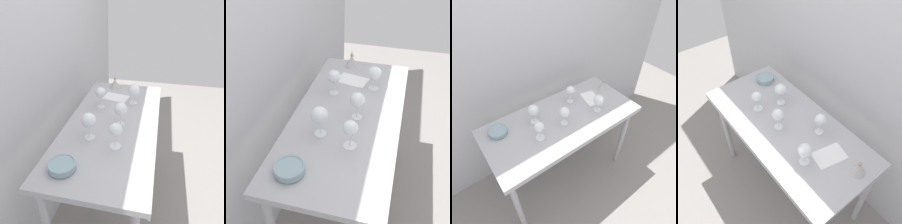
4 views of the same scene
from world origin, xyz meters
TOP-DOWN VIEW (x-y plane):
  - ground_plane at (0.00, 0.00)m, footprint 6.00×6.00m
  - back_wall at (0.00, 0.49)m, footprint 3.80×0.04m
  - steel_counter at (0.00, -0.01)m, footprint 1.40×0.65m
  - wine_glass_far_right at (0.20, 0.14)m, footprint 0.09×0.09m
  - wine_glass_near_left at (-0.27, -0.08)m, footprint 0.08×0.08m
  - wine_glass_near_right at (0.33, -0.11)m, footprint 0.09×0.09m
  - wine_glass_near_center at (-0.02, -0.07)m, footprint 0.09×0.09m
  - wine_glass_far_left at (-0.22, 0.10)m, footprint 0.10×0.10m
  - tasting_sheet_upper at (0.40, 0.05)m, footprint 0.18×0.24m
  - tasting_bowl at (-0.53, 0.16)m, footprint 0.15×0.15m
  - decanter_funnel at (0.60, 0.10)m, footprint 0.10×0.10m

SIDE VIEW (x-z plane):
  - ground_plane at x=0.00m, z-range 0.00..0.00m
  - steel_counter at x=0.00m, z-range 0.34..1.24m
  - tasting_sheet_upper at x=0.40m, z-range 0.90..0.90m
  - tasting_bowl at x=-0.53m, z-range 0.90..0.95m
  - decanter_funnel at x=0.60m, z-range 0.88..1.01m
  - wine_glass_near_right at x=0.33m, z-range 0.93..1.10m
  - wine_glass_near_left at x=-0.27m, z-range 0.94..1.11m
  - wine_glass_near_center at x=-0.02m, z-range 0.94..1.11m
  - wine_glass_far_right at x=0.20m, z-range 0.94..1.11m
  - wine_glass_far_left at x=-0.22m, z-range 0.94..1.12m
  - back_wall at x=0.00m, z-range 0.00..2.60m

